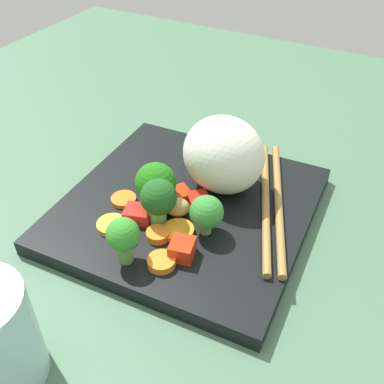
{
  "coord_description": "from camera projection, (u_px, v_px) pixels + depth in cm",
  "views": [
    {
      "loc": [
        -18.23,
        33.01,
        33.65
      ],
      "look_at": [
        -0.77,
        0.33,
        3.74
      ],
      "focal_mm": 42.69,
      "sensor_mm": 36.0,
      "label": 1
    }
  ],
  "objects": [
    {
      "name": "broccoli_floret_0",
      "position": [
        158.0,
        199.0,
        0.45
      ],
      "size": [
        3.72,
        3.72,
        5.14
      ],
      "color": "#67AE4A",
      "rests_on": "square_plate"
    },
    {
      "name": "pepper_chunk_2",
      "position": [
        138.0,
        214.0,
        0.47
      ],
      "size": [
        3.29,
        2.96,
        1.37
      ],
      "primitive_type": "cube",
      "rotation": [
        0.0,
        0.0,
        0.29
      ],
      "color": "red",
      "rests_on": "square_plate"
    },
    {
      "name": "square_plate",
      "position": [
        187.0,
        209.0,
        0.5
      ],
      "size": [
        26.71,
        26.71,
        1.74
      ],
      "primitive_type": "cube",
      "rotation": [
        0.0,
        0.0,
        0.05
      ],
      "color": "black",
      "rests_on": "ground_plane"
    },
    {
      "name": "pepper_chunk_1",
      "position": [
        196.0,
        204.0,
        0.48
      ],
      "size": [
        3.12,
        3.12,
        1.43
      ],
      "primitive_type": "cube",
      "rotation": [
        0.0,
        0.0,
        2.37
      ],
      "color": "red",
      "rests_on": "square_plate"
    },
    {
      "name": "carrot_slice_3",
      "position": [
        125.0,
        239.0,
        0.45
      ],
      "size": [
        2.31,
        2.31,
        0.46
      ],
      "primitive_type": "cylinder",
      "rotation": [
        0.0,
        0.0,
        4.67
      ],
      "color": "orange",
      "rests_on": "square_plate"
    },
    {
      "name": "ground_plane",
      "position": [
        187.0,
        221.0,
        0.51
      ],
      "size": [
        110.0,
        110.0,
        2.0
      ],
      "primitive_type": "cube",
      "color": "#466D50"
    },
    {
      "name": "carrot_slice_5",
      "position": [
        158.0,
        234.0,
        0.45
      ],
      "size": [
        3.3,
        3.3,
        0.77
      ],
      "primitive_type": "cylinder",
      "rotation": [
        0.0,
        0.0,
        2.29
      ],
      "color": "orange",
      "rests_on": "square_plate"
    },
    {
      "name": "pepper_chunk_3",
      "position": [
        182.0,
        249.0,
        0.43
      ],
      "size": [
        2.67,
        2.83,
        1.72
      ],
      "primitive_type": "cube",
      "rotation": [
        0.0,
        0.0,
        1.79
      ],
      "color": "red",
      "rests_on": "square_plate"
    },
    {
      "name": "chopstick_pair",
      "position": [
        272.0,
        202.0,
        0.49
      ],
      "size": [
        9.78,
        20.33,
        0.83
      ],
      "rotation": [
        0.0,
        0.0,
        5.09
      ],
      "color": "olive",
      "rests_on": "square_plate"
    },
    {
      "name": "carrot_slice_4",
      "position": [
        124.0,
        199.0,
        0.49
      ],
      "size": [
        3.34,
        3.34,
        0.48
      ],
      "primitive_type": "cylinder",
      "rotation": [
        0.0,
        0.0,
        4.46
      ],
      "color": "orange",
      "rests_on": "square_plate"
    },
    {
      "name": "broccoli_floret_2",
      "position": [
        123.0,
        237.0,
        0.41
      ],
      "size": [
        3.12,
        3.12,
        4.76
      ],
      "color": "#5E9241",
      "rests_on": "square_plate"
    },
    {
      "name": "chicken_piece_1",
      "position": [
        178.0,
        207.0,
        0.47
      ],
      "size": [
        3.19,
        2.83,
        2.04
      ],
      "primitive_type": "ellipsoid",
      "rotation": [
        0.0,
        0.0,
        3.47
      ],
      "color": "tan",
      "rests_on": "square_plate"
    },
    {
      "name": "rice_mound",
      "position": [
        223.0,
        155.0,
        0.49
      ],
      "size": [
        10.48,
        9.62,
        8.54
      ],
      "primitive_type": "ellipsoid",
      "rotation": [
        0.0,
        0.0,
        6.1
      ],
      "color": "white",
      "rests_on": "square_plate"
    },
    {
      "name": "broccoli_floret_1",
      "position": [
        206.0,
        213.0,
        0.44
      ],
      "size": [
        3.39,
        3.39,
        4.32
      ],
      "color": "#65AE49",
      "rests_on": "square_plate"
    },
    {
      "name": "carrot_slice_0",
      "position": [
        112.0,
        225.0,
        0.46
      ],
      "size": [
        3.36,
        3.36,
        0.57
      ],
      "primitive_type": "cylinder",
      "rotation": [
        0.0,
        0.0,
        1.47
      ],
      "color": "orange",
      "rests_on": "square_plate"
    },
    {
      "name": "pepper_chunk_0",
      "position": [
        182.0,
        193.0,
        0.5
      ],
      "size": [
        3.0,
        2.91,
        1.38
      ],
      "primitive_type": "cube",
      "rotation": [
        0.0,
        0.0,
        2.53
      ],
      "color": "red",
      "rests_on": "square_plate"
    },
    {
      "name": "broccoli_floret_3",
      "position": [
        156.0,
        184.0,
        0.47
      ],
      "size": [
        4.34,
        4.34,
        5.4
      ],
      "color": "#69A049",
      "rests_on": "square_plate"
    },
    {
      "name": "carrot_slice_1",
      "position": [
        161.0,
        262.0,
        0.42
      ],
      "size": [
        3.51,
        3.51,
        0.76
      ],
      "primitive_type": "cylinder",
      "rotation": [
        0.0,
        0.0,
        5.14
      ],
      "color": "orange",
      "rests_on": "square_plate"
    },
    {
      "name": "carrot_slice_2",
      "position": [
        178.0,
        231.0,
        0.46
      ],
      "size": [
        4.38,
        4.38,
        0.54
      ],
      "primitive_type": "cylinder",
      "rotation": [
        0.0,
        0.0,
        0.54
      ],
      "color": "orange",
      "rests_on": "square_plate"
    }
  ]
}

